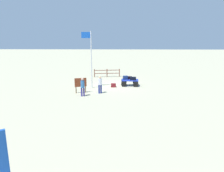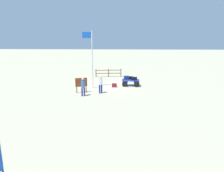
{
  "view_description": "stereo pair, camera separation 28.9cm",
  "coord_description": "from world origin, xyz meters",
  "px_view_note": "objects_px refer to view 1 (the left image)",
  "views": [
    {
      "loc": [
        -0.31,
        22.06,
        5.23
      ],
      "look_at": [
        0.11,
        6.0,
        1.37
      ],
      "focal_mm": 33.86,
      "sensor_mm": 36.0,
      "label": 1
    },
    {
      "loc": [
        -0.6,
        22.05,
        5.23
      ],
      "look_at": [
        0.11,
        6.0,
        1.37
      ],
      "focal_mm": 33.86,
      "sensor_mm": 36.0,
      "label": 2
    }
  ],
  "objects_px": {
    "luggage_cart": "(130,82)",
    "suitcase_grey": "(133,78)",
    "flagpole": "(90,55)",
    "suitcase_navy": "(129,78)",
    "suitcase_tan": "(125,78)",
    "suitcase_dark": "(113,85)",
    "worker_lead": "(83,86)",
    "signboard": "(81,83)",
    "worker_trailing": "(100,83)"
  },
  "relations": [
    {
      "from": "worker_lead",
      "to": "suitcase_grey",
      "type": "bearing_deg",
      "value": -140.35
    },
    {
      "from": "worker_trailing",
      "to": "flagpole",
      "type": "height_order",
      "value": "flagpole"
    },
    {
      "from": "suitcase_navy",
      "to": "suitcase_grey",
      "type": "relative_size",
      "value": 0.86
    },
    {
      "from": "luggage_cart",
      "to": "flagpole",
      "type": "height_order",
      "value": "flagpole"
    },
    {
      "from": "luggage_cart",
      "to": "flagpole",
      "type": "xyz_separation_m",
      "value": [
        3.99,
        1.1,
        2.88
      ]
    },
    {
      "from": "worker_lead",
      "to": "suitcase_tan",
      "type": "bearing_deg",
      "value": -132.76
    },
    {
      "from": "suitcase_tan",
      "to": "suitcase_grey",
      "type": "xyz_separation_m",
      "value": [
        -0.79,
        0.32,
        -0.03
      ]
    },
    {
      "from": "suitcase_tan",
      "to": "flagpole",
      "type": "relative_size",
      "value": 0.1
    },
    {
      "from": "suitcase_navy",
      "to": "suitcase_grey",
      "type": "distance_m",
      "value": 0.67
    },
    {
      "from": "suitcase_tan",
      "to": "flagpole",
      "type": "distance_m",
      "value": 4.48
    },
    {
      "from": "suitcase_navy",
      "to": "signboard",
      "type": "xyz_separation_m",
      "value": [
        4.69,
        3.32,
        0.1
      ]
    },
    {
      "from": "suitcase_grey",
      "to": "suitcase_navy",
      "type": "bearing_deg",
      "value": -57.5
    },
    {
      "from": "luggage_cart",
      "to": "suitcase_grey",
      "type": "xyz_separation_m",
      "value": [
        -0.34,
        0.2,
        0.37
      ]
    },
    {
      "from": "signboard",
      "to": "suitcase_tan",
      "type": "bearing_deg",
      "value": -144.13
    },
    {
      "from": "flagpole",
      "to": "suitcase_tan",
      "type": "bearing_deg",
      "value": -160.91
    },
    {
      "from": "suitcase_dark",
      "to": "worker_lead",
      "type": "bearing_deg",
      "value": 52.78
    },
    {
      "from": "signboard",
      "to": "suitcase_dark",
      "type": "bearing_deg",
      "value": -142.05
    },
    {
      "from": "worker_trailing",
      "to": "suitcase_grey",
      "type": "bearing_deg",
      "value": -138.37
    },
    {
      "from": "suitcase_tan",
      "to": "suitcase_dark",
      "type": "height_order",
      "value": "suitcase_tan"
    },
    {
      "from": "suitcase_dark",
      "to": "flagpole",
      "type": "bearing_deg",
      "value": 12.1
    },
    {
      "from": "suitcase_grey",
      "to": "flagpole",
      "type": "height_order",
      "value": "flagpole"
    },
    {
      "from": "luggage_cart",
      "to": "worker_lead",
      "type": "xyz_separation_m",
      "value": [
        4.34,
        4.08,
        0.5
      ]
    },
    {
      "from": "worker_trailing",
      "to": "signboard",
      "type": "xyz_separation_m",
      "value": [
        1.81,
        -0.12,
        -0.03
      ]
    },
    {
      "from": "worker_lead",
      "to": "signboard",
      "type": "relative_size",
      "value": 1.17
    },
    {
      "from": "suitcase_dark",
      "to": "worker_trailing",
      "type": "distance_m",
      "value": 2.84
    },
    {
      "from": "suitcase_navy",
      "to": "suitcase_dark",
      "type": "height_order",
      "value": "suitcase_navy"
    },
    {
      "from": "suitcase_tan",
      "to": "suitcase_dark",
      "type": "bearing_deg",
      "value": 30.38
    },
    {
      "from": "suitcase_navy",
      "to": "worker_trailing",
      "type": "distance_m",
      "value": 4.48
    },
    {
      "from": "suitcase_dark",
      "to": "worker_lead",
      "type": "distance_m",
      "value": 4.42
    },
    {
      "from": "flagpole",
      "to": "signboard",
      "type": "xyz_separation_m",
      "value": [
        0.72,
        1.85,
        -2.43
      ]
    },
    {
      "from": "worker_lead",
      "to": "signboard",
      "type": "distance_m",
      "value": 1.18
    },
    {
      "from": "flagpole",
      "to": "luggage_cart",
      "type": "bearing_deg",
      "value": -164.54
    },
    {
      "from": "worker_trailing",
      "to": "signboard",
      "type": "bearing_deg",
      "value": -3.87
    },
    {
      "from": "worker_lead",
      "to": "worker_trailing",
      "type": "bearing_deg",
      "value": -145.23
    },
    {
      "from": "suitcase_grey",
      "to": "signboard",
      "type": "xyz_separation_m",
      "value": [
        5.05,
        2.75,
        0.08
      ]
    },
    {
      "from": "suitcase_navy",
      "to": "suitcase_tan",
      "type": "xyz_separation_m",
      "value": [
        0.43,
        0.24,
        0.05
      ]
    },
    {
      "from": "suitcase_grey",
      "to": "worker_trailing",
      "type": "xyz_separation_m",
      "value": [
        3.23,
        2.87,
        0.11
      ]
    },
    {
      "from": "luggage_cart",
      "to": "worker_trailing",
      "type": "relative_size",
      "value": 1.16
    },
    {
      "from": "worker_trailing",
      "to": "flagpole",
      "type": "relative_size",
      "value": 0.29
    },
    {
      "from": "worker_lead",
      "to": "worker_trailing",
      "type": "height_order",
      "value": "worker_lead"
    },
    {
      "from": "suitcase_grey",
      "to": "worker_trailing",
      "type": "distance_m",
      "value": 4.33
    },
    {
      "from": "suitcase_dark",
      "to": "suitcase_grey",
      "type": "bearing_deg",
      "value": -168.66
    },
    {
      "from": "luggage_cart",
      "to": "suitcase_dark",
      "type": "bearing_deg",
      "value": 19.8
    },
    {
      "from": "signboard",
      "to": "suitcase_grey",
      "type": "bearing_deg",
      "value": -151.4
    },
    {
      "from": "worker_lead",
      "to": "flagpole",
      "type": "height_order",
      "value": "flagpole"
    },
    {
      "from": "suitcase_navy",
      "to": "flagpole",
      "type": "relative_size",
      "value": 0.1
    },
    {
      "from": "suitcase_navy",
      "to": "worker_trailing",
      "type": "bearing_deg",
      "value": 50.11
    },
    {
      "from": "flagpole",
      "to": "suitcase_navy",
      "type": "bearing_deg",
      "value": -159.75
    },
    {
      "from": "luggage_cart",
      "to": "suitcase_navy",
      "type": "height_order",
      "value": "suitcase_navy"
    },
    {
      "from": "suitcase_navy",
      "to": "suitcase_dark",
      "type": "relative_size",
      "value": 1.09
    }
  ]
}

